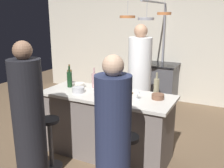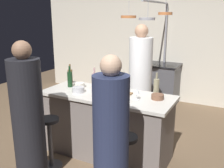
# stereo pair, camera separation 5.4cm
# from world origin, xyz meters

# --- Properties ---
(ground_plane) EXTENTS (9.00, 9.00, 0.00)m
(ground_plane) POSITION_xyz_m (0.00, 0.00, 0.00)
(ground_plane) COLOR brown
(back_wall) EXTENTS (6.40, 0.16, 2.60)m
(back_wall) POSITION_xyz_m (0.00, 2.85, 1.30)
(back_wall) COLOR beige
(back_wall) RESTS_ON ground_plane
(kitchen_island) EXTENTS (1.80, 0.72, 0.90)m
(kitchen_island) POSITION_xyz_m (0.00, 0.00, 0.45)
(kitchen_island) COLOR slate
(kitchen_island) RESTS_ON ground_plane
(stove_range) EXTENTS (0.80, 0.64, 0.89)m
(stove_range) POSITION_xyz_m (0.00, 2.45, 0.45)
(stove_range) COLOR #47474C
(stove_range) RESTS_ON ground_plane
(chef) EXTENTS (0.38, 0.38, 1.79)m
(chef) POSITION_xyz_m (0.10, 0.96, 0.83)
(chef) COLOR white
(chef) RESTS_ON ground_plane
(bar_stool_right) EXTENTS (0.28, 0.28, 0.68)m
(bar_stool_right) POSITION_xyz_m (0.56, -0.62, 0.38)
(bar_stool_right) COLOR #4C4C51
(bar_stool_right) RESTS_ON ground_plane
(guest_right) EXTENTS (0.34, 0.34, 1.61)m
(guest_right) POSITION_xyz_m (0.56, -0.97, 0.74)
(guest_right) COLOR #262D4C
(guest_right) RESTS_ON ground_plane
(bar_stool_left) EXTENTS (0.28, 0.28, 0.68)m
(bar_stool_left) POSITION_xyz_m (-0.49, -0.62, 0.38)
(bar_stool_left) COLOR #4C4C51
(bar_stool_left) RESTS_ON ground_plane
(guest_left) EXTENTS (0.35, 0.35, 1.68)m
(guest_left) POSITION_xyz_m (-0.48, -0.97, 0.78)
(guest_left) COLOR black
(guest_left) RESTS_ON ground_plane
(overhead_pot_rack) EXTENTS (0.90, 1.52, 2.17)m
(overhead_pot_rack) POSITION_xyz_m (0.00, 1.80, 1.70)
(overhead_pot_rack) COLOR gray
(overhead_pot_rack) RESTS_ON ground_plane
(cutting_board) EXTENTS (0.32, 0.22, 0.02)m
(cutting_board) POSITION_xyz_m (0.15, 0.05, 0.91)
(cutting_board) COLOR #997047
(cutting_board) RESTS_ON kitchen_island
(pepper_mill) EXTENTS (0.05, 0.05, 0.21)m
(pepper_mill) POSITION_xyz_m (-0.11, -0.03, 1.01)
(pepper_mill) COLOR #382319
(pepper_mill) RESTS_ON kitchen_island
(wine_bottle_rose) EXTENTS (0.07, 0.07, 0.29)m
(wine_bottle_rose) POSITION_xyz_m (-0.30, 0.18, 1.01)
(wine_bottle_rose) COLOR #B78C8E
(wine_bottle_rose) RESTS_ON kitchen_island
(wine_bottle_red) EXTENTS (0.07, 0.07, 0.31)m
(wine_bottle_red) POSITION_xyz_m (-0.65, 0.06, 1.02)
(wine_bottle_red) COLOR #143319
(wine_bottle_red) RESTS_ON kitchen_island
(wine_bottle_white) EXTENTS (0.07, 0.07, 0.30)m
(wine_bottle_white) POSITION_xyz_m (0.61, 0.24, 1.02)
(wine_bottle_white) COLOR gray
(wine_bottle_white) RESTS_ON kitchen_island
(wine_bottle_amber) EXTENTS (0.07, 0.07, 0.30)m
(wine_bottle_amber) POSITION_xyz_m (-0.76, 0.22, 1.01)
(wine_bottle_amber) COLOR brown
(wine_bottle_amber) RESTS_ON kitchen_island
(wine_bottle_dark) EXTENTS (0.07, 0.07, 0.32)m
(wine_bottle_dark) POSITION_xyz_m (0.22, -0.22, 1.02)
(wine_bottle_dark) COLOR black
(wine_bottle_dark) RESTS_ON kitchen_island
(wine_glass_by_chef) EXTENTS (0.07, 0.07, 0.15)m
(wine_glass_by_chef) POSITION_xyz_m (0.09, -0.20, 1.01)
(wine_glass_by_chef) COLOR silver
(wine_glass_by_chef) RESTS_ON kitchen_island
(wine_glass_near_right_guest) EXTENTS (0.07, 0.07, 0.15)m
(wine_glass_near_right_guest) POSITION_xyz_m (0.45, -0.05, 1.01)
(wine_glass_near_right_guest) COLOR silver
(wine_glass_near_right_guest) RESTS_ON kitchen_island
(mixing_bowl_steel) EXTENTS (0.16, 0.16, 0.07)m
(mixing_bowl_steel) POSITION_xyz_m (-0.38, -0.12, 0.94)
(mixing_bowl_steel) COLOR #B7B7BC
(mixing_bowl_steel) RESTS_ON kitchen_island
(mixing_bowl_wooden) EXTENTS (0.16, 0.16, 0.06)m
(mixing_bowl_wooden) POSITION_xyz_m (0.67, 0.09, 0.93)
(mixing_bowl_wooden) COLOR brown
(mixing_bowl_wooden) RESTS_ON kitchen_island
(mixing_bowl_ceramic) EXTENTS (0.14, 0.14, 0.07)m
(mixing_bowl_ceramic) POSITION_xyz_m (-0.51, 0.10, 0.93)
(mixing_bowl_ceramic) COLOR silver
(mixing_bowl_ceramic) RESTS_ON kitchen_island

